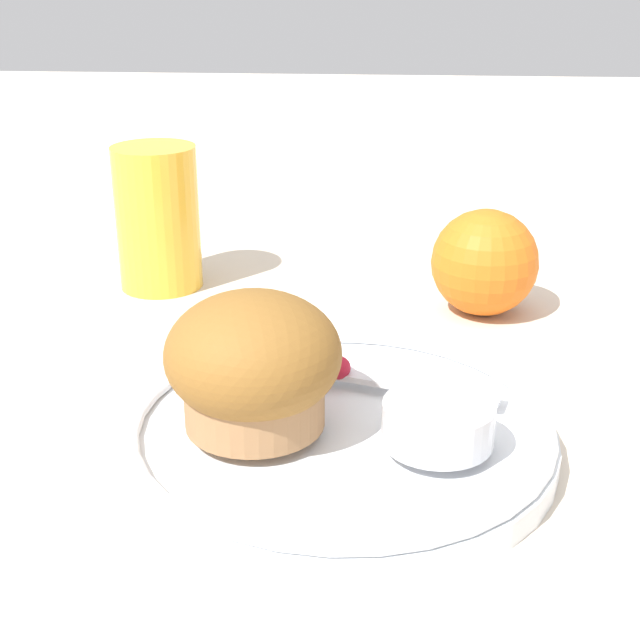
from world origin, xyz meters
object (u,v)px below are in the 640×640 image
at_px(butter_knife, 339,372).
at_px(juice_glass, 158,218).
at_px(muffin, 254,365).
at_px(orange_fruit, 485,262).

xyz_separation_m(butter_knife, juice_glass, (-0.15, 0.19, 0.03)).
bearing_deg(muffin, butter_knife, 55.91).
relative_size(butter_knife, orange_fruit, 2.38).
bearing_deg(orange_fruit, muffin, -123.07).
distance_m(muffin, orange_fruit, 0.25).
xyz_separation_m(muffin, orange_fruit, (0.14, 0.21, -0.02)).
distance_m(muffin, juice_glass, 0.27).
bearing_deg(butter_knife, orange_fruit, 73.92).
bearing_deg(orange_fruit, butter_knife, -122.66).
relative_size(muffin, juice_glass, 0.81).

